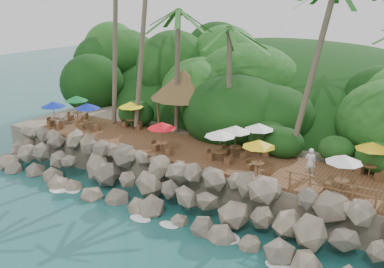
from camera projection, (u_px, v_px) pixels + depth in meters
The scene contains 11 objects.
ground at pixel (136, 216), 25.81m from camera, with size 140.00×140.00×0.00m, color #19514F.
land_base at pixel (255, 131), 38.28m from camera, with size 32.00×25.20×2.10m, color gray.
jungle_hill at pixel (287, 122), 44.59m from camera, with size 44.80×28.00×15.40m, color #143811.
seawall at pixel (156, 186), 27.06m from camera, with size 29.00×4.00×2.30m, color gray, non-canonical shape.
terrace at pixel (192, 151), 29.94m from camera, with size 26.00×5.00×0.20m, color brown.
jungle_foliage at pixel (249, 145), 37.80m from camera, with size 44.00×16.00×12.00m, color #143811, non-canonical shape.
foam_line at pixel (139, 213), 26.04m from camera, with size 25.20×0.80×0.06m.
palapa at pixel (183, 84), 33.72m from camera, with size 5.11×5.11×4.60m.
dining_clusters at pixel (186, 124), 29.46m from camera, with size 24.81×5.15×2.11m.
railing at pixel (353, 192), 22.08m from camera, with size 7.20×0.10×1.00m.
waiter at pixel (310, 162), 25.30m from camera, with size 0.62×0.41×1.70m, color silver.
Camera 1 is at (15.36, -17.64, 12.35)m, focal length 41.50 mm.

